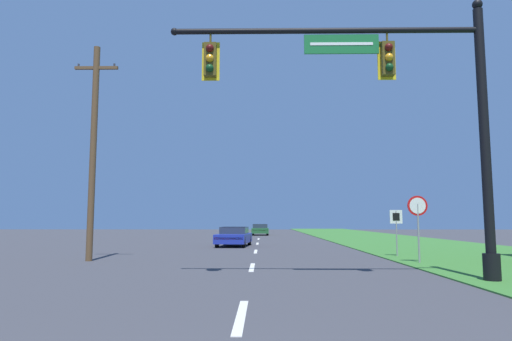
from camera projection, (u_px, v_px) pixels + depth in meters
name	position (u px, v px, depth m)	size (l,w,h in m)	color
grass_verge_right	(410.00, 244.00, 31.40)	(10.00, 110.00, 0.04)	#38752D
road_center_line	(256.00, 251.00, 23.60)	(0.16, 34.80, 0.01)	silver
signal_mast	(406.00, 108.00, 12.48)	(8.83, 0.47, 7.73)	black
car_ahead	(234.00, 236.00, 28.58)	(2.19, 4.47, 1.19)	black
far_car	(260.00, 230.00, 50.00)	(1.82, 4.27, 1.19)	black
stop_sign	(418.00, 214.00, 17.26)	(0.76, 0.07, 2.50)	gray
route_sign_post	(396.00, 222.00, 20.28)	(0.55, 0.06, 2.03)	gray
utility_pole_near	(93.00, 148.00, 18.61)	(1.80, 0.26, 8.83)	brown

